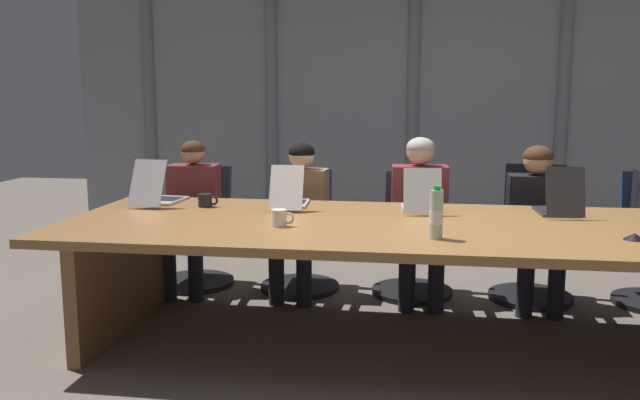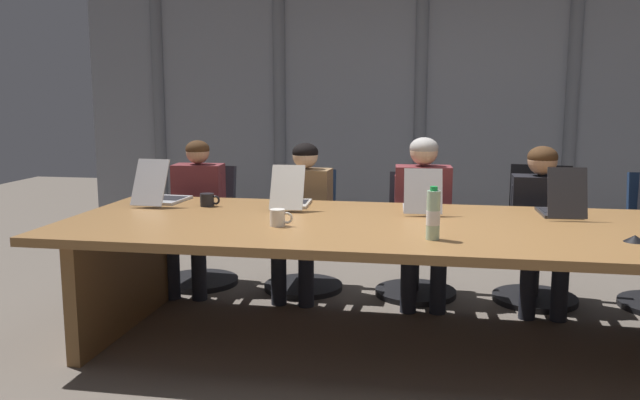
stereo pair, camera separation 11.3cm
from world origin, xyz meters
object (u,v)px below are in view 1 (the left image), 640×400
Objects in this scene: laptop_left_end at (159,195)px; person_left_mid at (299,210)px; office_chair_center at (413,249)px; person_right_mid at (537,215)px; person_left_end at (191,207)px; laptop_center at (421,202)px; office_chair_right_mid at (532,250)px; person_center at (420,209)px; laptop_left_mid at (290,198)px; laptop_right_mid at (558,205)px; office_chair_left_mid at (301,245)px; office_chair_left_end at (197,241)px; water_bottle_primary at (436,215)px; conference_mic_left_side at (635,237)px; coffee_mug_near at (280,218)px; coffee_mug_far at (206,200)px.

laptop_left_end is 0.45× the size of person_left_mid.
person_right_mid is (0.85, -0.15, 0.31)m from office_chair_center.
laptop_center is at bearing 69.24° from person_left_end.
person_center is (-0.82, -0.15, 0.31)m from office_chair_right_mid.
laptop_left_mid is 1.69m from laptop_right_mid.
person_left_mid is at bearing -0.14° from laptop_left_mid.
person_center is at bearing 79.10° from office_chair_left_mid.
water_bottle_primary reaches higher than office_chair_left_end.
person_left_mid is (-1.72, 0.53, -0.17)m from laptop_right_mid.
laptop_left_mid is 0.54× the size of office_chair_center.
office_chair_right_mid is 8.79× the size of conference_mic_left_side.
office_chair_right_mid is 1.45m from conference_mic_left_side.
laptop_right_mid reaches higher than conference_mic_left_side.
water_bottle_primary is (0.08, -1.33, 0.20)m from person_center.
office_chair_left_end is 1.02× the size of office_chair_center.
coffee_mug_near is (0.92, -1.13, 0.16)m from person_left_end.
conference_mic_left_side is at bearing 69.14° from office_chair_left_end.
water_bottle_primary is at bearing -178.51° from laptop_center.
laptop_center reaches higher than coffee_mug_far.
laptop_left_end is 0.53m from person_left_end.
office_chair_left_mid is 1.72m from office_chair_right_mid.
office_chair_left_end is 6.79× the size of coffee_mug_far.
person_left_end reaches higher than office_chair_center.
laptop_center is 1.04m from person_left_mid.
person_center reaches higher than conference_mic_left_side.
office_chair_left_mid is at bearing 95.09° from coffee_mug_near.
conference_mic_left_side is at bearing -2.15° from coffee_mug_near.
water_bottle_primary is (-0.74, -1.49, 0.52)m from office_chair_right_mid.
laptop_left_end is 3.79× the size of coffee_mug_near.
laptop_left_end reaches higher than coffee_mug_far.
person_left_mid reaches higher than office_chair_left_end.
laptop_right_mid is at bearing 79.90° from office_chair_left_end.
laptop_left_mid is 1.13m from office_chair_center.
laptop_right_mid is 3.78× the size of conference_mic_left_side.
coffee_mug_far is 1.22× the size of conference_mic_left_side.
laptop_center is 1.41m from coffee_mug_far.
office_chair_right_mid is at bearing -1.18° from laptop_right_mid.
office_chair_right_mid is 0.86× the size of person_left_mid.
person_center reaches higher than water_bottle_primary.
office_chair_left_end is (-0.88, 0.65, -0.46)m from laptop_left_mid.
laptop_center is 0.98m from person_right_mid.
laptop_right_mid is (2.59, -0.03, 0.00)m from laptop_left_end.
person_left_end is (-0.86, 0.49, -0.17)m from laptop_left_mid.
laptop_center is at bearing -87.11° from laptop_left_end.
office_chair_left_mid is (0.85, 0.66, -0.47)m from laptop_left_end.
office_chair_left_mid is (0.83, -0.00, -0.00)m from office_chair_left_end.
office_chair_left_mid is at bearing -48.77° from laptop_left_end.
laptop_left_end is 2.69m from office_chair_right_mid.
coffee_mug_near is at bearing 3.65° from office_chair_left_mid.
office_chair_center is (-0.05, 0.68, -0.47)m from laptop_center.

